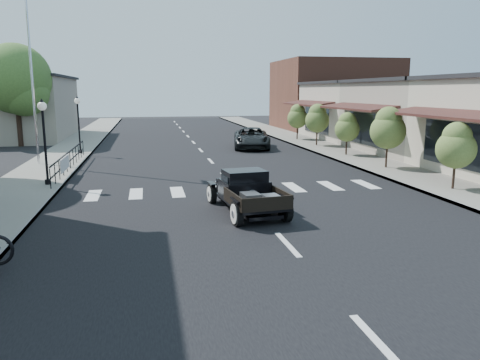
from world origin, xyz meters
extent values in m
plane|color=black|center=(0.00, 0.00, 0.00)|extent=(120.00, 120.00, 0.00)
cube|color=black|center=(0.00, 15.00, 0.01)|extent=(14.00, 80.00, 0.02)
cube|color=gray|center=(-8.50, 15.00, 0.07)|extent=(3.00, 80.00, 0.15)
cube|color=gray|center=(8.50, 15.00, 0.07)|extent=(3.00, 80.00, 0.15)
cube|color=gray|center=(-15.00, 28.00, 2.50)|extent=(10.00, 12.00, 5.00)
cube|color=#A09686|center=(15.00, 13.00, 2.25)|extent=(10.00, 9.00, 4.50)
cube|color=beige|center=(15.00, 22.00, 2.25)|extent=(10.00, 9.00, 4.50)
cube|color=brown|center=(15.50, 32.00, 3.50)|extent=(11.00, 10.00, 7.00)
cylinder|color=silver|center=(-9.20, 12.00, 5.97)|extent=(0.12, 0.12, 11.63)
imported|color=black|center=(3.61, 17.48, 0.71)|extent=(3.24, 5.47, 1.42)
camera|label=1|loc=(-3.48, -14.18, 3.96)|focal=35.00mm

